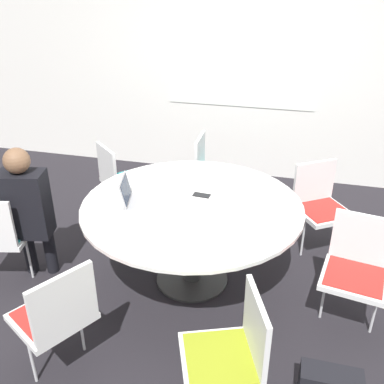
# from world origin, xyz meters

# --- Properties ---
(ground_plane) EXTENTS (16.00, 16.00, 0.00)m
(ground_plane) POSITION_xyz_m (0.00, 0.00, 0.00)
(ground_plane) COLOR black
(wall_back) EXTENTS (8.00, 0.07, 2.70)m
(wall_back) POSITION_xyz_m (0.00, 2.35, 1.35)
(wall_back) COLOR silver
(wall_back) RESTS_ON ground_plane
(conference_table) EXTENTS (1.74, 1.74, 0.75)m
(conference_table) POSITION_xyz_m (0.00, 0.00, 0.64)
(conference_table) COLOR #333333
(conference_table) RESTS_ON ground_plane
(chair_1) EXTENTS (0.58, 0.59, 0.85)m
(chair_1) POSITION_xyz_m (-0.56, -1.13, 0.50)
(chair_1) COLOR white
(chair_1) RESTS_ON ground_plane
(chair_2) EXTENTS (0.55, 0.56, 0.85)m
(chair_2) POSITION_xyz_m (0.53, -1.15, 0.50)
(chair_2) COLOR white
(chair_2) RESTS_ON ground_plane
(chair_3) EXTENTS (0.51, 0.49, 0.85)m
(chair_3) POSITION_xyz_m (1.26, -0.16, 0.50)
(chair_3) COLOR white
(chair_3) RESTS_ON ground_plane
(chair_4) EXTENTS (0.60, 0.59, 0.85)m
(chair_4) POSITION_xyz_m (1.01, 0.77, 0.50)
(chair_4) COLOR white
(chair_4) RESTS_ON ground_plane
(chair_5) EXTENTS (0.44, 0.46, 0.85)m
(chair_5) POSITION_xyz_m (-0.12, 1.26, 0.50)
(chair_5) COLOR white
(chair_5) RESTS_ON ground_plane
(chair_6) EXTENTS (0.61, 0.61, 0.85)m
(chair_6) POSITION_xyz_m (-0.98, 0.80, 0.50)
(chair_6) COLOR white
(chair_6) RESTS_ON ground_plane
(person_0) EXTENTS (0.40, 0.32, 1.20)m
(person_0) POSITION_xyz_m (-1.29, -0.30, 0.70)
(person_0) COLOR black
(person_0) RESTS_ON ground_plane
(laptop) EXTENTS (0.31, 0.33, 0.21)m
(laptop) POSITION_xyz_m (-0.44, -0.11, 0.80)
(laptop) COLOR #99999E
(laptop) RESTS_ON conference_table
(coffee_cup) EXTENTS (0.07, 0.07, 0.09)m
(coffee_cup) POSITION_xyz_m (0.29, -0.21, 0.79)
(coffee_cup) COLOR white
(coffee_cup) RESTS_ON conference_table
(cell_phone) EXTENTS (0.14, 0.08, 0.01)m
(cell_phone) POSITION_xyz_m (0.04, 0.15, 0.75)
(cell_phone) COLOR black
(cell_phone) RESTS_ON conference_table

